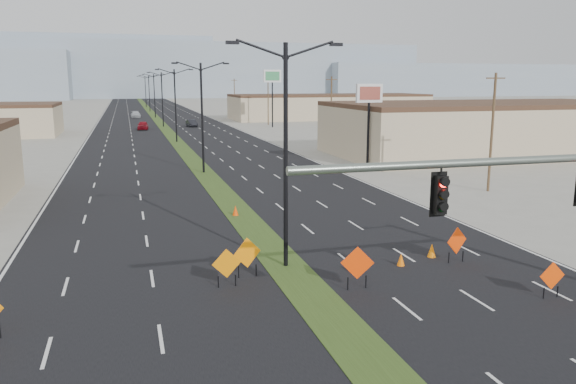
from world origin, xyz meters
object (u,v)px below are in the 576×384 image
object	(u,v)px
car_far	(136,115)
streetlight_2	(175,103)
cone_0	(355,266)
car_left	(143,125)
construction_sign_3	(357,264)
streetlight_0	(286,149)
construction_sign_4	(552,277)
streetlight_3	(162,97)
pole_sign_east_far	(272,80)
streetlight_6	(145,90)
construction_sign_2	(247,254)
construction_sign_1	(227,265)
cone_1	(401,260)
streetlight_1	(202,114)
streetlight_5	(149,92)
streetlight_4	(154,94)
cone_2	(432,250)
cone_3	(235,211)
pole_sign_east_near	(369,101)
construction_sign_5	(457,242)
car_mid	(192,123)

from	to	relation	value
car_far	streetlight_2	bearing A→B (deg)	-87.30
streetlight_2	cone_0	world-z (taller)	streetlight_2
car_left	construction_sign_3	distance (m)	82.23
streetlight_0	streetlight_2	distance (m)	56.00
construction_sign_4	car_far	bearing A→B (deg)	98.24
streetlight_0	streetlight_3	bearing A→B (deg)	90.00
construction_sign_3	cone_0	world-z (taller)	construction_sign_3
streetlight_3	pole_sign_east_far	xyz separation A→B (m)	(19.38, -6.71, 3.17)
streetlight_3	construction_sign_4	bearing A→B (deg)	-84.36
streetlight_6	car_far	bearing A→B (deg)	-94.63
construction_sign_2	cone_0	size ratio (longest dim) A/B	2.92
car_left	construction_sign_4	world-z (taller)	construction_sign_4
car_far	construction_sign_1	world-z (taller)	construction_sign_1
cone_1	streetlight_3	bearing A→B (deg)	93.43
car_left	pole_sign_east_far	size ratio (longest dim) A/B	0.41
streetlight_1	construction_sign_1	bearing A→B (deg)	-95.85
streetlight_5	streetlight_6	size ratio (longest dim) A/B	1.00
car_far	construction_sign_4	size ratio (longest dim) A/B	3.39
streetlight_4	streetlight_6	xyz separation A→B (m)	(0.00, 56.00, 0.00)
streetlight_3	cone_2	distance (m)	85.10
streetlight_5	streetlight_6	distance (m)	28.00
streetlight_5	cone_3	distance (m)	129.74
car_left	construction_sign_3	world-z (taller)	construction_sign_3
construction_sign_2	cone_3	size ratio (longest dim) A/B	2.64
construction_sign_3	construction_sign_1	bearing A→B (deg)	176.84
construction_sign_3	construction_sign_2	bearing A→B (deg)	162.15
streetlight_6	pole_sign_east_far	size ratio (longest dim) A/B	0.96
cone_2	streetlight_4	bearing A→B (deg)	93.63
streetlight_0	pole_sign_east_near	distance (m)	30.74
construction_sign_4	cone_1	xyz separation A→B (m)	(-3.82, 5.18, -0.56)
construction_sign_2	pole_sign_east_near	size ratio (longest dim) A/B	0.22
car_left	cone_3	world-z (taller)	car_left
streetlight_3	streetlight_6	size ratio (longest dim) A/B	1.00
streetlight_6	construction_sign_2	distance (m)	169.02
construction_sign_2	pole_sign_east_far	size ratio (longest dim) A/B	0.17
streetlight_1	streetlight_6	world-z (taller)	same
streetlight_4	cone_3	xyz separation A→B (m)	(-0.37, -101.64, -5.08)
streetlight_4	car_far	world-z (taller)	streetlight_4
cone_0	car_far	bearing A→B (deg)	93.55
cone_3	cone_1	bearing A→B (deg)	-64.96
streetlight_0	construction_sign_5	world-z (taller)	streetlight_0
car_mid	pole_sign_east_far	distance (m)	17.14
streetlight_2	construction_sign_1	xyz separation A→B (m)	(-3.06, -57.87, -4.45)
car_far	construction_sign_2	xyz separation A→B (m)	(2.44, -114.09, 0.33)
car_mid	cone_1	bearing A→B (deg)	-97.58
cone_2	construction_sign_2	bearing A→B (deg)	-178.13
streetlight_2	cone_0	xyz separation A→B (m)	(2.69, -57.70, -5.11)
streetlight_1	car_mid	world-z (taller)	streetlight_1
construction_sign_4	cone_0	xyz separation A→B (m)	(-6.25, 4.87, -0.56)
car_mid	streetlight_0	bearing A→B (deg)	-101.14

